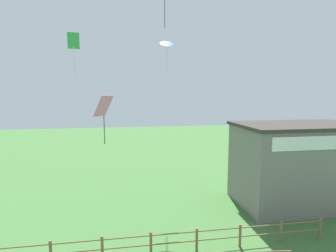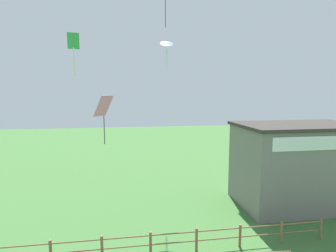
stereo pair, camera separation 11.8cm
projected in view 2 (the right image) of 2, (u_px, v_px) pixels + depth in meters
name	position (u px, v px, depth m)	size (l,w,h in m)	color
wooden_fence	(174.00, 240.00, 13.70)	(17.28, 0.14, 1.28)	brown
seaside_building	(298.00, 164.00, 19.68)	(9.19, 5.53, 6.14)	slate
kite_blue_delta	(167.00, 44.00, 16.42)	(0.86, 0.78, 1.95)	blue
kite_green_diamond	(74.00, 47.00, 12.18)	(0.56, 0.29, 1.97)	green
kite_pink_diamond	(104.00, 109.00, 14.09)	(1.10, 1.15, 2.66)	pink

